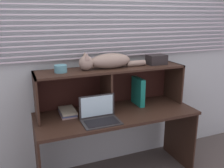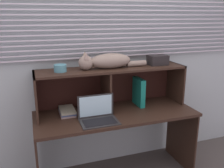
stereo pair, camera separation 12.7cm
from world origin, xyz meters
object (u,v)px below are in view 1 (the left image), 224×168
(laptop, at_px, (100,116))
(book_stack, at_px, (67,112))
(small_basket, at_px, (61,69))
(cat, at_px, (106,61))
(storage_box, at_px, (156,60))
(binder_upright, at_px, (138,91))

(laptop, relative_size, book_stack, 1.35)
(small_basket, bearing_deg, cat, 0.00)
(book_stack, xyz_separation_m, storage_box, (1.01, -0.00, 0.47))
(binder_upright, xyz_separation_m, storage_box, (0.22, 0.00, 0.34))
(laptop, xyz_separation_m, storage_box, (0.76, 0.26, 0.45))
(storage_box, bearing_deg, small_basket, 180.00)
(laptop, distance_m, binder_upright, 0.61)
(laptop, bearing_deg, book_stack, 133.66)
(binder_upright, relative_size, small_basket, 2.54)
(binder_upright, bearing_deg, storage_box, 0.00)
(book_stack, relative_size, storage_box, 1.29)
(book_stack, bearing_deg, laptop, -46.34)
(book_stack, bearing_deg, cat, -0.63)
(laptop, height_order, book_stack, laptop)
(cat, distance_m, storage_box, 0.59)
(binder_upright, xyz_separation_m, small_basket, (-0.84, 0.00, 0.33))
(binder_upright, bearing_deg, book_stack, 179.67)
(laptop, relative_size, binder_upright, 1.16)
(cat, height_order, small_basket, cat)
(small_basket, xyz_separation_m, storage_box, (1.06, 0.00, 0.02))
(laptop, bearing_deg, storage_box, 18.93)
(cat, height_order, laptop, cat)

